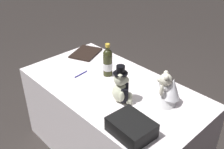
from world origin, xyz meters
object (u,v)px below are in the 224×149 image
teddy_bear_groom (122,88)px  champagne_bottle (108,62)px  guestbook (86,53)px  signing_pen (81,74)px  teddy_bear_bride (166,90)px  gift_case_black (131,127)px

teddy_bear_groom → champagne_bottle: 0.37m
guestbook → champagne_bottle: bearing=141.8°
signing_pen → teddy_bear_bride: bearing=-164.5°
teddy_bear_groom → teddy_bear_bride: teddy_bear_groom is taller
champagne_bottle → signing_pen: size_ratio=1.93×
guestbook → signing_pen: bearing=111.7°
gift_case_black → guestbook: (1.03, -0.47, -0.04)m
signing_pen → guestbook: (0.28, -0.28, 0.00)m
guestbook → teddy_bear_groom: bearing=135.9°
teddy_bear_bride → gift_case_black: (-0.05, 0.39, -0.06)m
teddy_bear_groom → teddy_bear_bride: bearing=-137.7°
teddy_bear_bride → gift_case_black: teddy_bear_bride is taller
signing_pen → gift_case_black: gift_case_black is taller
champagne_bottle → gift_case_black: bearing=148.9°
gift_case_black → teddy_bear_bride: bearing=-83.4°
teddy_bear_groom → guestbook: size_ratio=0.97×
teddy_bear_groom → teddy_bear_bride: (-0.22, -0.20, -0.00)m
teddy_bear_bride → guestbook: 0.99m
champagne_bottle → teddy_bear_bride: bearing=-176.7°
champagne_bottle → guestbook: bearing=-14.6°
signing_pen → guestbook: 0.39m
teddy_bear_bride → signing_pen: (0.71, 0.20, -0.10)m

